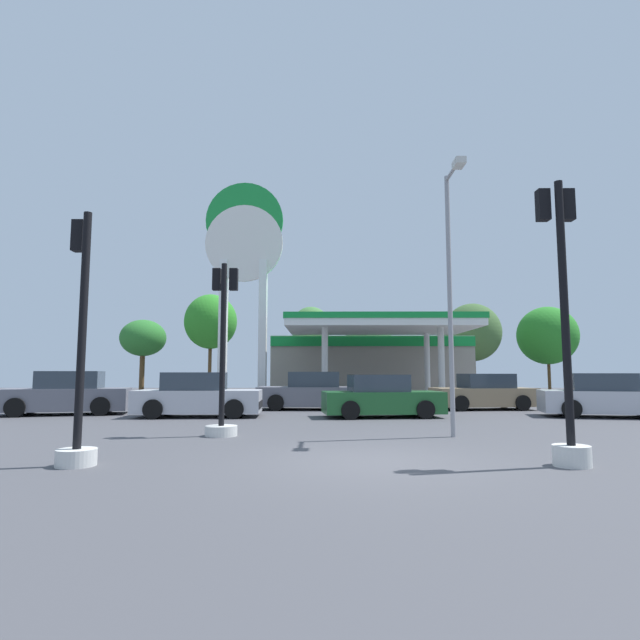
{
  "coord_description": "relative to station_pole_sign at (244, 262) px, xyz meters",
  "views": [
    {
      "loc": [
        -0.93,
        -9.36,
        1.58
      ],
      "look_at": [
        -1.07,
        15.78,
        4.17
      ],
      "focal_mm": 28.7,
      "sensor_mm": 36.0,
      "label": 1
    }
  ],
  "objects": [
    {
      "name": "traffic_signal_1",
      "position": [
        1.64,
        -13.55,
        -5.91
      ],
      "size": [
        0.8,
        0.8,
        4.39
      ],
      "color": "silver",
      "rests_on": "ground"
    },
    {
      "name": "tree_5",
      "position": [
        21.97,
        13.84,
        -2.94
      ],
      "size": [
        4.63,
        4.63,
        6.79
      ],
      "color": "brown",
      "rests_on": "ground"
    },
    {
      "name": "tree_0",
      "position": [
        -9.59,
        12.39,
        -3.24
      ],
      "size": [
        3.44,
        3.44,
        5.63
      ],
      "color": "brown",
      "rests_on": "ground"
    },
    {
      "name": "car_5",
      "position": [
        -5.56,
        -7.05,
        -6.7
      ],
      "size": [
        4.89,
        2.95,
        1.64
      ],
      "color": "black",
      "rests_on": "ground"
    },
    {
      "name": "tree_3",
      "position": [
        7.79,
        13.63,
        -3.47
      ],
      "size": [
        3.68,
        3.68,
        5.81
      ],
      "color": "brown",
      "rests_on": "ground"
    },
    {
      "name": "car_2",
      "position": [
        14.29,
        -8.06,
        -6.74
      ],
      "size": [
        4.65,
        2.76,
        1.56
      ],
      "color": "black",
      "rests_on": "ground"
    },
    {
      "name": "car_1",
      "position": [
        -0.31,
        -8.02,
        -6.72
      ],
      "size": [
        4.53,
        2.21,
        1.59
      ],
      "color": "black",
      "rests_on": "ground"
    },
    {
      "name": "car_4",
      "position": [
        3.69,
        -4.33,
        -6.71
      ],
      "size": [
        4.59,
        2.22,
        1.62
      ],
      "color": "black",
      "rests_on": "ground"
    },
    {
      "name": "car_3",
      "position": [
        11.11,
        -4.33,
        -6.75
      ],
      "size": [
        4.45,
        2.31,
        1.54
      ],
      "color": "black",
      "rests_on": "ground"
    },
    {
      "name": "station_pole_sign",
      "position": [
        0.0,
        0.0,
        0.0
      ],
      "size": [
        4.12,
        0.56,
        11.73
      ],
      "color": "white",
      "rests_on": "ground"
    },
    {
      "name": "corner_streetlamp",
      "position": [
        7.41,
        -13.95,
        -3.42
      ],
      "size": [
        0.24,
        1.48,
        6.66
      ],
      "color": "gray",
      "rests_on": "ground"
    },
    {
      "name": "traffic_signal_0",
      "position": [
        8.4,
        -17.68,
        -5.47
      ],
      "size": [
        0.65,
        0.67,
        4.98
      ],
      "color": "silver",
      "rests_on": "ground"
    },
    {
      "name": "car_0",
      "position": [
        6.29,
        -8.13,
        -6.76
      ],
      "size": [
        4.38,
        2.29,
        1.51
      ],
      "color": "black",
      "rests_on": "ground"
    },
    {
      "name": "tree_1",
      "position": [
        -4.45,
        12.46,
        -1.96
      ],
      "size": [
        4.0,
        4.0,
        7.6
      ],
      "color": "brown",
      "rests_on": "ground"
    },
    {
      "name": "traffic_signal_2",
      "position": [
        -0.04,
        -17.7,
        -6.0
      ],
      "size": [
        0.66,
        0.69,
        4.42
      ],
      "color": "silver",
      "rests_on": "ground"
    },
    {
      "name": "ground_plane",
      "position": [
        5.11,
        -17.21,
        -7.44
      ],
      "size": [
        90.0,
        90.0,
        0.0
      ],
      "primitive_type": "plane",
      "color": "#47474C",
      "rests_on": "ground"
    },
    {
      "name": "gas_station",
      "position": [
        7.21,
        7.04,
        -5.27
      ],
      "size": [
        12.43,
        13.58,
        4.49
      ],
      "color": "gray",
      "rests_on": "ground"
    },
    {
      "name": "tree_2",
      "position": [
        3.28,
        11.63,
        -2.48
      ],
      "size": [
        2.95,
        2.95,
        6.52
      ],
      "color": "brown",
      "rests_on": "ground"
    },
    {
      "name": "tree_4",
      "position": [
        15.52,
        12.05,
        -2.83
      ],
      "size": [
        4.3,
        4.3,
        6.81
      ],
      "color": "brown",
      "rests_on": "ground"
    }
  ]
}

